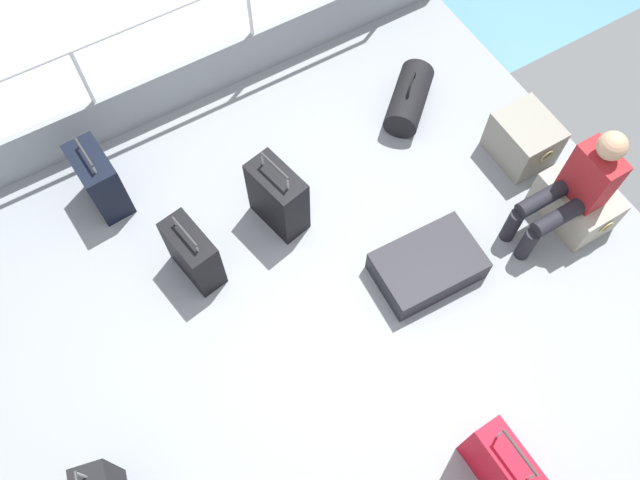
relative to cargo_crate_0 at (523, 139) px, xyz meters
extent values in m
cube|color=gray|center=(0.30, -2.12, -0.23)|extent=(4.40, 5.20, 0.06)
cube|color=gray|center=(-1.87, -2.12, 0.03)|extent=(0.06, 5.20, 0.45)
cylinder|color=silver|center=(-1.87, -2.81, 0.30)|extent=(0.04, 0.04, 1.00)
cylinder|color=silver|center=(-1.87, -1.43, 0.30)|extent=(0.04, 0.04, 1.00)
cylinder|color=silver|center=(-1.87, -2.12, 0.80)|extent=(0.04, 4.16, 0.04)
cube|color=white|center=(-3.30, -2.12, -0.54)|extent=(2.40, 7.28, 0.01)
cube|color=gray|center=(0.00, 0.00, 0.00)|extent=(0.48, 0.41, 0.40)
torus|color=tan|center=(-0.25, 0.00, 0.08)|extent=(0.02, 0.12, 0.12)
torus|color=tan|center=(0.25, 0.00, 0.08)|extent=(0.02, 0.12, 0.12)
cube|color=#9E9989|center=(0.65, 0.00, -0.03)|extent=(0.57, 0.41, 0.34)
torus|color=tan|center=(0.36, 0.00, 0.04)|extent=(0.02, 0.12, 0.12)
torus|color=tan|center=(0.95, 0.00, 0.04)|extent=(0.02, 0.12, 0.12)
cube|color=maroon|center=(0.65, -0.05, 0.39)|extent=(0.34, 0.20, 0.48)
sphere|color=tan|center=(0.65, -0.05, 0.75)|extent=(0.20, 0.20, 0.20)
cylinder|color=black|center=(0.74, -0.35, 0.19)|extent=(0.12, 0.40, 0.12)
cylinder|color=black|center=(0.74, -0.55, -0.03)|extent=(0.11, 0.11, 0.34)
cylinder|color=black|center=(0.56, -0.35, 0.19)|extent=(0.12, 0.40, 0.12)
cylinder|color=black|center=(0.56, -0.55, -0.03)|extent=(0.11, 0.11, 0.34)
cube|color=black|center=(-0.47, -1.97, 0.10)|extent=(0.49, 0.33, 0.59)
cylinder|color=#A5A8AD|center=(-0.60, -2.00, 0.46)|extent=(0.02, 0.02, 0.13)
cylinder|color=#A5A8AD|center=(-0.34, -1.94, 0.46)|extent=(0.02, 0.02, 0.13)
cylinder|color=#2D2D2D|center=(-0.47, -1.97, 0.53)|extent=(0.29, 0.08, 0.02)
cube|color=silver|center=(-0.50, -1.85, 0.25)|extent=(0.05, 0.02, 0.08)
cube|color=black|center=(-0.39, -2.71, 0.06)|extent=(0.47, 0.28, 0.52)
cylinder|color=#A5A8AD|center=(-0.52, -2.73, 0.36)|extent=(0.02, 0.02, 0.08)
cylinder|color=#A5A8AD|center=(-0.26, -2.69, 0.36)|extent=(0.02, 0.02, 0.08)
cylinder|color=#2D2D2D|center=(-0.39, -2.71, 0.41)|extent=(0.28, 0.07, 0.02)
cube|color=white|center=(-0.41, -2.60, 0.17)|extent=(0.05, 0.01, 0.08)
cube|color=#B70C1E|center=(1.87, -1.72, 0.09)|extent=(0.46, 0.20, 0.58)
cylinder|color=#A5A8AD|center=(1.74, -1.72, 0.46)|extent=(0.02, 0.02, 0.17)
cylinder|color=#A5A8AD|center=(2.01, -1.72, 0.46)|extent=(0.02, 0.02, 0.17)
cylinder|color=#2D2D2D|center=(1.87, -1.72, 0.54)|extent=(0.29, 0.03, 0.02)
cube|color=silver|center=(1.87, -1.62, 0.23)|extent=(0.05, 0.01, 0.08)
cylinder|color=#A5A8AD|center=(0.71, -3.88, 0.40)|extent=(0.02, 0.02, 0.18)
cube|color=black|center=(0.50, -1.26, -0.09)|extent=(0.54, 0.78, 0.22)
cube|color=green|center=(0.51, -0.88, -0.03)|extent=(0.05, 0.01, 0.08)
cube|color=black|center=(-1.30, -3.05, 0.08)|extent=(0.46, 0.27, 0.56)
cylinder|color=#A5A8AD|center=(-1.44, -3.06, 0.41)|extent=(0.02, 0.02, 0.09)
cylinder|color=#A5A8AD|center=(-1.17, -3.04, 0.41)|extent=(0.02, 0.02, 0.09)
cylinder|color=#2D2D2D|center=(-1.30, -3.05, 0.45)|extent=(0.29, 0.04, 0.02)
cube|color=silver|center=(-1.31, -2.93, 0.13)|extent=(0.05, 0.01, 0.08)
cylinder|color=black|center=(-0.84, -0.52, -0.06)|extent=(0.63, 0.66, 0.28)
torus|color=black|center=(-0.84, -0.52, 0.10)|extent=(0.17, 0.19, 0.24)
camera|label=1|loc=(1.79, -2.95, 4.24)|focal=36.35mm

